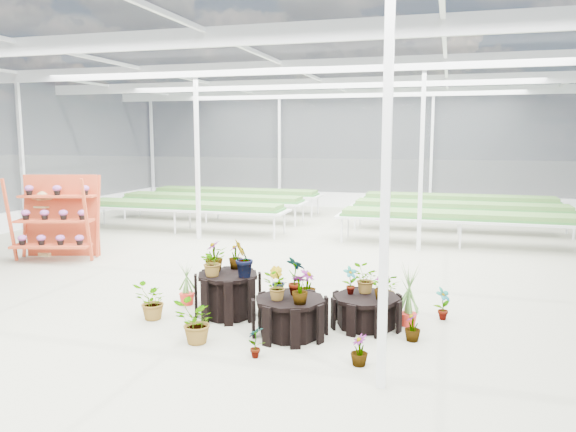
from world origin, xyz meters
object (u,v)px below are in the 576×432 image
(plinth_low, at_px, (366,311))
(shelf_rack, at_px, (55,218))
(bird_table, at_px, (45,222))
(plinth_tall, at_px, (228,295))
(plinth_mid, at_px, (290,317))

(plinth_low, xyz_separation_m, shelf_rack, (-7.59, 2.64, 0.74))
(plinth_low, xyz_separation_m, bird_table, (-8.14, 2.97, 0.58))
(plinth_low, bearing_deg, plinth_tall, -177.40)
(plinth_mid, height_order, bird_table, bird_table)
(plinth_tall, distance_m, plinth_mid, 1.34)
(bird_table, bearing_deg, shelf_rack, -38.87)
(plinth_tall, xyz_separation_m, bird_table, (-5.94, 3.07, 0.47))
(plinth_mid, distance_m, plinth_low, 1.22)
(plinth_low, height_order, bird_table, bird_table)
(plinth_mid, relative_size, shelf_rack, 0.54)
(shelf_rack, bearing_deg, plinth_tall, -42.94)
(shelf_rack, bearing_deg, plinth_mid, -42.87)
(plinth_low, distance_m, bird_table, 8.68)
(plinth_low, bearing_deg, shelf_rack, 160.79)
(plinth_tall, bearing_deg, plinth_low, 2.60)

